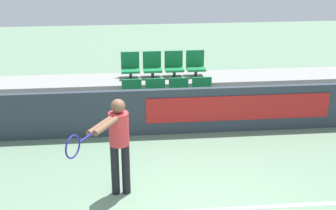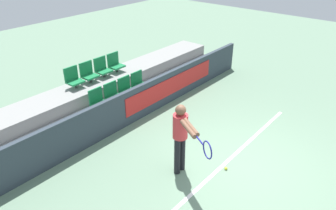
# 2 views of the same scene
# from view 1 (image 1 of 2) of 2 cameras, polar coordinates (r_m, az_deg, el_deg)

# --- Properties ---
(barrier_wall) EXTENTS (9.86, 0.14, 0.96)m
(barrier_wall) POSITION_cam_1_polar(r_m,az_deg,el_deg) (9.54, 0.57, -0.77)
(barrier_wall) COLOR #2D3842
(barrier_wall) RESTS_ON ground
(bleacher_tier_front) EXTENTS (9.46, 1.00, 0.35)m
(bleacher_tier_front) POSITION_cam_1_polar(r_m,az_deg,el_deg) (10.18, -0.01, -1.18)
(bleacher_tier_front) COLOR gray
(bleacher_tier_front) RESTS_ON ground
(bleacher_tier_middle) EXTENTS (9.46, 1.00, 0.71)m
(bleacher_tier_middle) POSITION_cam_1_polar(r_m,az_deg,el_deg) (11.06, -0.53, 1.60)
(bleacher_tier_middle) COLOR gray
(bleacher_tier_middle) RESTS_ON ground
(stadium_chair_0) EXTENTS (0.43, 0.36, 0.59)m
(stadium_chair_0) POSITION_cam_1_polar(r_m,az_deg,el_deg) (10.10, -4.41, 1.26)
(stadium_chair_0) COLOR #333333
(stadium_chair_0) RESTS_ON bleacher_tier_front
(stadium_chair_1) EXTENTS (0.43, 0.36, 0.59)m
(stadium_chair_1) POSITION_cam_1_polar(r_m,az_deg,el_deg) (10.12, -1.52, 1.36)
(stadium_chair_1) COLOR #333333
(stadium_chair_1) RESTS_ON bleacher_tier_front
(stadium_chair_2) EXTENTS (0.43, 0.36, 0.59)m
(stadium_chair_2) POSITION_cam_1_polar(r_m,az_deg,el_deg) (10.17, 1.36, 1.45)
(stadium_chair_2) COLOR #333333
(stadium_chair_2) RESTS_ON bleacher_tier_front
(stadium_chair_3) EXTENTS (0.43, 0.36, 0.59)m
(stadium_chair_3) POSITION_cam_1_polar(r_m,az_deg,el_deg) (10.24, 4.20, 1.55)
(stadium_chair_3) COLOR #333333
(stadium_chair_3) RESTS_ON bleacher_tier_front
(stadium_chair_4) EXTENTS (0.43, 0.36, 0.59)m
(stadium_chair_4) POSITION_cam_1_polar(r_m,az_deg,el_deg) (10.95, -4.61, 4.75)
(stadium_chair_4) COLOR #333333
(stadium_chair_4) RESTS_ON bleacher_tier_middle
(stadium_chair_5) EXTENTS (0.43, 0.36, 0.59)m
(stadium_chair_5) POSITION_cam_1_polar(r_m,az_deg,el_deg) (10.97, -1.93, 4.84)
(stadium_chair_5) COLOR #333333
(stadium_chair_5) RESTS_ON bleacher_tier_middle
(stadium_chair_6) EXTENTS (0.43, 0.36, 0.59)m
(stadium_chair_6) POSITION_cam_1_polar(r_m,az_deg,el_deg) (11.01, 0.73, 4.92)
(stadium_chair_6) COLOR #333333
(stadium_chair_6) RESTS_ON bleacher_tier_middle
(stadium_chair_7) EXTENTS (0.43, 0.36, 0.59)m
(stadium_chair_7) POSITION_cam_1_polar(r_m,az_deg,el_deg) (11.08, 3.37, 4.98)
(stadium_chair_7) COLOR #333333
(stadium_chair_7) RESTS_ON bleacher_tier_middle
(tennis_player) EXTENTS (0.83, 1.33, 1.60)m
(tennis_player) POSITION_cam_1_polar(r_m,az_deg,el_deg) (7.16, -6.26, -4.10)
(tennis_player) COLOR black
(tennis_player) RESTS_ON ground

